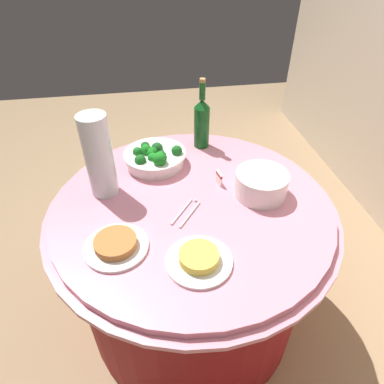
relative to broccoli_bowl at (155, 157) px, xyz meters
name	(u,v)px	position (x,y,z in m)	size (l,w,h in m)	color
ground_plane	(192,307)	(0.28, 0.12, -0.78)	(6.00, 6.00, 0.00)	#9E7F5B
buffet_table	(192,261)	(0.28, 0.12, -0.41)	(1.16, 1.16, 0.74)	maroon
broccoli_bowl	(155,157)	(0.00, 0.00, 0.00)	(0.28, 0.28, 0.11)	white
plate_stack	(261,184)	(0.28, 0.40, 0.01)	(0.21, 0.21, 0.10)	white
wine_bottle	(202,122)	(-0.14, 0.24, 0.09)	(0.07, 0.07, 0.34)	#0D4D17
decorative_fruit_vase	(100,161)	(0.16, -0.22, 0.11)	(0.11, 0.11, 0.34)	silver
serving_tongs	(187,212)	(0.34, 0.09, -0.04)	(0.15, 0.13, 0.01)	silver
food_plate_peanuts	(116,245)	(0.48, -0.17, -0.03)	(0.22, 0.22, 0.04)	white
food_plate_fried_egg	(199,259)	(0.59, 0.10, -0.02)	(0.22, 0.22, 0.04)	white
label_placard_front	(219,178)	(0.18, 0.25, -0.01)	(0.05, 0.02, 0.05)	white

